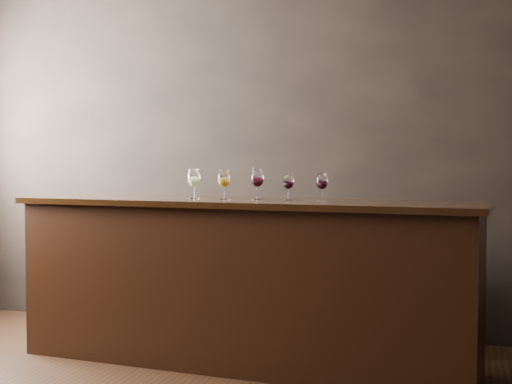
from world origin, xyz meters
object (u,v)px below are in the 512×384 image
(glass_white, at_px, (194,179))
(glass_amber, at_px, (224,180))
(glass_red_c, at_px, (322,182))
(bar_counter, at_px, (244,285))
(back_bar_shelf, at_px, (202,279))
(glass_red_b, at_px, (288,182))
(glass_red_a, at_px, (257,179))

(glass_white, height_order, glass_amber, glass_white)
(glass_white, distance_m, glass_red_c, 0.86)
(glass_red_c, bearing_deg, glass_amber, -175.87)
(bar_counter, distance_m, back_bar_shelf, 0.97)
(glass_amber, bearing_deg, bar_counter, 17.67)
(glass_red_b, bearing_deg, back_bar_shelf, 140.50)
(glass_amber, bearing_deg, glass_white, 174.52)
(glass_amber, height_order, glass_red_a, glass_red_a)
(glass_red_a, distance_m, glass_red_b, 0.21)
(glass_amber, distance_m, glass_red_a, 0.22)
(bar_counter, relative_size, back_bar_shelf, 1.31)
(back_bar_shelf, relative_size, glass_red_b, 13.33)
(bar_counter, distance_m, glass_white, 0.78)
(back_bar_shelf, xyz_separation_m, glass_white, (0.25, -0.78, 0.81))
(glass_amber, height_order, glass_red_b, glass_amber)
(glass_red_c, bearing_deg, glass_red_a, 177.70)
(glass_red_a, bearing_deg, glass_red_b, 0.31)
(glass_amber, bearing_deg, glass_red_b, 8.83)
(glass_white, height_order, glass_red_c, glass_white)
(bar_counter, bearing_deg, glass_red_a, 20.48)
(glass_red_a, relative_size, glass_red_b, 1.17)
(back_bar_shelf, bearing_deg, glass_red_a, -47.18)
(bar_counter, relative_size, glass_red_c, 16.86)
(back_bar_shelf, xyz_separation_m, glass_red_b, (0.89, -0.73, 0.80))
(glass_white, bearing_deg, bar_counter, 2.98)
(back_bar_shelf, xyz_separation_m, glass_amber, (0.47, -0.80, 0.81))
(glass_red_a, xyz_separation_m, glass_red_c, (0.43, -0.02, -0.02))
(glass_amber, relative_size, glass_red_b, 1.13)
(bar_counter, bearing_deg, glass_white, -172.38)
(back_bar_shelf, height_order, glass_red_a, glass_red_a)
(back_bar_shelf, bearing_deg, bar_counter, -52.02)
(back_bar_shelf, xyz_separation_m, glass_red_a, (0.68, -0.73, 0.82))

